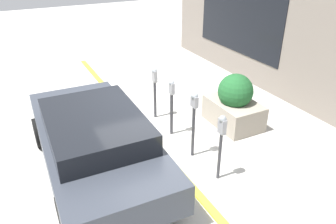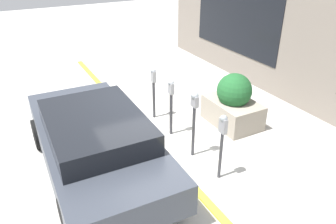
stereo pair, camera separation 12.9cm
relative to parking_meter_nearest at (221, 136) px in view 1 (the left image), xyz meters
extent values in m
plane|color=beige|center=(1.46, 0.55, -0.99)|extent=(40.00, 40.00, 0.00)
cube|color=gold|center=(1.46, 0.63, -0.97)|extent=(13.93, 0.16, 0.04)
cube|color=slate|center=(1.46, -3.93, 0.73)|extent=(13.93, 0.15, 3.45)
cube|color=black|center=(4.60, -3.84, 0.91)|extent=(4.18, 0.02, 2.07)
cylinder|color=#38383D|center=(0.00, 0.00, -0.47)|extent=(0.06, 0.06, 1.05)
cube|color=#99999E|center=(0.00, 0.00, 0.21)|extent=(0.17, 0.09, 0.30)
sphere|color=gray|center=(0.00, 0.00, 0.37)|extent=(0.14, 0.14, 0.14)
cylinder|color=#38383D|center=(0.92, 0.05, -0.39)|extent=(0.07, 0.07, 1.21)
cube|color=#99999E|center=(0.92, 0.05, 0.34)|extent=(0.19, 0.09, 0.25)
sphere|color=gray|center=(0.92, 0.05, 0.47)|extent=(0.16, 0.16, 0.16)
cylinder|color=#38383D|center=(1.95, 0.04, -0.45)|extent=(0.08, 0.08, 1.09)
cube|color=#99999E|center=(1.95, 0.04, 0.24)|extent=(0.16, 0.09, 0.28)
sphere|color=gray|center=(1.95, 0.04, 0.37)|extent=(0.14, 0.14, 0.14)
cylinder|color=#38383D|center=(2.93, 0.02, -0.48)|extent=(0.07, 0.07, 1.03)
cube|color=#99999E|center=(2.93, 0.02, 0.19)|extent=(0.16, 0.09, 0.30)
sphere|color=gray|center=(2.93, 0.02, 0.34)|extent=(0.14, 0.14, 0.14)
cube|color=gray|center=(1.66, -1.61, -0.67)|extent=(1.45, 1.00, 0.65)
sphere|color=#1E5628|center=(1.66, -1.61, -0.06)|extent=(0.88, 0.88, 0.88)
cube|color=#383D47|center=(1.42, 2.08, -0.35)|extent=(4.73, 2.09, 0.59)
cube|color=black|center=(1.24, 2.08, 0.15)|extent=(2.48, 1.80, 0.42)
cylinder|color=black|center=(2.88, 1.17, -0.65)|extent=(0.69, 0.24, 0.69)
cylinder|color=black|center=(2.88, 2.99, -0.65)|extent=(0.69, 0.24, 0.69)
cylinder|color=black|center=(-0.03, 1.17, -0.65)|extent=(0.69, 0.24, 0.69)
cylinder|color=black|center=(-0.03, 2.99, -0.65)|extent=(0.69, 0.24, 0.69)
camera|label=1|loc=(-4.23, 3.30, 3.27)|focal=35.00mm
camera|label=2|loc=(-4.17, 3.41, 3.27)|focal=35.00mm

